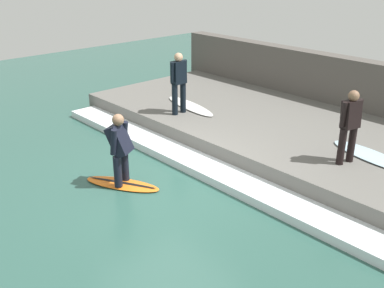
{
  "coord_description": "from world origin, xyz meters",
  "views": [
    {
      "loc": [
        -5.08,
        -6.28,
        4.28
      ],
      "look_at": [
        0.69,
        0.0,
        0.7
      ],
      "focal_mm": 42.0,
      "sensor_mm": 36.0,
      "label": 1
    }
  ],
  "objects": [
    {
      "name": "ground_plane",
      "position": [
        0.0,
        0.0,
        0.0
      ],
      "size": [
        28.0,
        28.0,
        0.0
      ],
      "primitive_type": "plane",
      "color": "#2D564C"
    },
    {
      "name": "surfer_waiting_far",
      "position": [
        2.63,
        -2.37,
        1.32
      ],
      "size": [
        0.5,
        0.32,
        1.48
      ],
      "color": "black",
      "rests_on": "concrete_ledge"
    },
    {
      "name": "wave_foam_crest",
      "position": [
        1.01,
        0.0,
        0.09
      ],
      "size": [
        0.75,
        10.09,
        0.18
      ],
      "primitive_type": "cube",
      "color": "silver",
      "rests_on": "ground_plane"
    },
    {
      "name": "surfer_waiting_near",
      "position": [
        2.2,
        2.13,
        1.37
      ],
      "size": [
        0.53,
        0.24,
        1.58
      ],
      "color": "black",
      "rests_on": "concrete_ledge"
    },
    {
      "name": "surfer_riding",
      "position": [
        -0.68,
        0.59,
        0.87
      ],
      "size": [
        0.55,
        0.58,
        1.46
      ],
      "color": "black",
      "rests_on": "surfboard_riding"
    },
    {
      "name": "back_wall",
      "position": [
        6.03,
        0.0,
        0.89
      ],
      "size": [
        0.5,
        11.15,
        1.78
      ],
      "primitive_type": "cube",
      "color": "#544F49",
      "rests_on": "ground_plane"
    },
    {
      "name": "surfboard_waiting_near",
      "position": [
        2.76,
        2.34,
        0.52
      ],
      "size": [
        0.82,
        2.13,
        0.06
      ],
      "color": "white",
      "rests_on": "concrete_ledge"
    },
    {
      "name": "surfboard_riding",
      "position": [
        -0.68,
        0.59,
        0.03
      ],
      "size": [
        1.18,
        1.64,
        0.07
      ],
      "color": "orange",
      "rests_on": "ground_plane"
    },
    {
      "name": "concrete_ledge",
      "position": [
        3.58,
        0.0,
        0.24
      ],
      "size": [
        4.4,
        10.62,
        0.49
      ],
      "primitive_type": "cube",
      "color": "#66635E",
      "rests_on": "ground_plane"
    },
    {
      "name": "surfboard_waiting_far",
      "position": [
        3.27,
        -2.6,
        0.52
      ],
      "size": [
        0.94,
        1.94,
        0.06
      ],
      "color": "silver",
      "rests_on": "concrete_ledge"
    }
  ]
}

